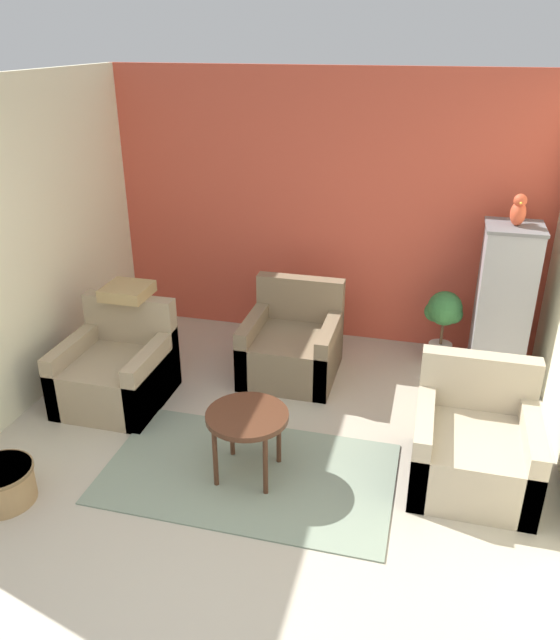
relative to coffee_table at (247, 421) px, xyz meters
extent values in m
plane|color=#B2A893|center=(0.06, -1.06, -0.46)|extent=(20.00, 20.00, 0.00)
cube|color=#C64C38|center=(0.06, 2.47, 0.87)|extent=(4.38, 0.06, 2.65)
cube|color=beige|center=(-2.10, 0.69, 0.87)|extent=(0.06, 3.50, 2.65)
cube|color=gray|center=(0.00, 0.00, -0.45)|extent=(2.09, 1.21, 0.01)
cylinder|color=#472819|center=(0.00, 0.00, 0.04)|extent=(0.58, 0.58, 0.04)
cylinder|color=#472819|center=(-0.18, -0.18, -0.22)|extent=(0.04, 0.04, 0.48)
cylinder|color=#472819|center=(0.18, -0.18, -0.22)|extent=(0.04, 0.04, 0.48)
cylinder|color=#472819|center=(-0.18, 0.18, -0.22)|extent=(0.04, 0.04, 0.48)
cylinder|color=#472819|center=(0.18, 0.18, -0.22)|extent=(0.04, 0.04, 0.48)
cube|color=#9E896B|center=(-1.39, 0.66, -0.25)|extent=(0.83, 0.86, 0.42)
cube|color=#9E896B|center=(-1.39, 1.02, 0.17)|extent=(0.83, 0.14, 0.42)
cube|color=#9E896B|center=(-1.74, 0.66, -0.17)|extent=(0.12, 0.86, 0.57)
cube|color=#9E896B|center=(-1.03, 0.66, -0.17)|extent=(0.12, 0.86, 0.57)
cube|color=tan|center=(1.55, 0.31, -0.25)|extent=(0.83, 0.86, 0.42)
cube|color=tan|center=(1.55, 0.67, 0.17)|extent=(0.83, 0.14, 0.42)
cube|color=tan|center=(1.19, 0.31, -0.17)|extent=(0.12, 0.86, 0.57)
cube|color=tan|center=(1.90, 0.31, -0.17)|extent=(0.12, 0.86, 0.57)
cube|color=#7A664C|center=(-0.04, 1.48, -0.25)|extent=(0.83, 0.86, 0.42)
cube|color=#7A664C|center=(-0.04, 1.84, 0.17)|extent=(0.83, 0.14, 0.42)
cube|color=#7A664C|center=(-0.39, 1.48, -0.17)|extent=(0.12, 0.86, 0.57)
cube|color=#7A664C|center=(0.31, 1.48, -0.17)|extent=(0.12, 0.86, 0.57)
cube|color=slate|center=(1.78, 1.97, -0.43)|extent=(0.48, 0.48, 0.06)
cube|color=#939399|center=(1.78, 1.97, 0.28)|extent=(0.46, 0.46, 1.34)
cube|color=slate|center=(1.78, 1.97, 0.96)|extent=(0.49, 0.49, 0.03)
ellipsoid|color=#D14C2D|center=(1.78, 1.97, 1.08)|extent=(0.13, 0.16, 0.21)
sphere|color=#D14C2D|center=(1.78, 1.95, 1.20)|extent=(0.11, 0.11, 0.11)
cone|color=gold|center=(1.78, 1.90, 1.19)|extent=(0.05, 0.05, 0.05)
cone|color=#D14C2D|center=(1.78, 2.04, 1.06)|extent=(0.06, 0.13, 0.18)
cylinder|color=beige|center=(1.29, 2.05, -0.35)|extent=(0.22, 0.22, 0.21)
cylinder|color=brown|center=(1.29, 2.05, -0.12)|extent=(0.03, 0.03, 0.26)
sphere|color=#337038|center=(1.29, 2.05, 0.12)|extent=(0.32, 0.32, 0.32)
sphere|color=#337038|center=(1.20, 2.09, 0.07)|extent=(0.19, 0.19, 0.19)
sphere|color=#337038|center=(1.37, 2.03, 0.08)|extent=(0.18, 0.18, 0.18)
cylinder|color=#A37F51|center=(-1.53, -0.69, -0.33)|extent=(0.42, 0.42, 0.26)
cube|color=tan|center=(-1.39, 1.02, 0.43)|extent=(0.38, 0.38, 0.10)
camera|label=1|loc=(1.13, -3.47, 2.46)|focal=35.00mm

